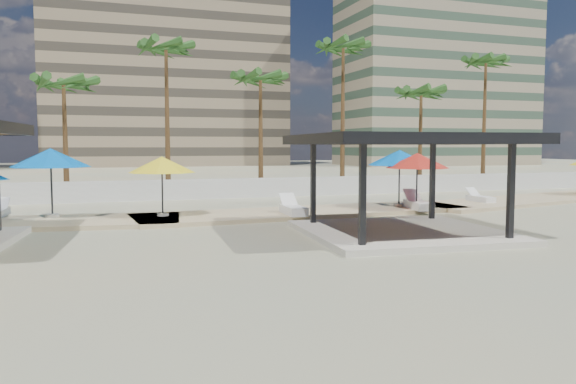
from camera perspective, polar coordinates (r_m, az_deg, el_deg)
name	(u,v)px	position (r m, az deg, el deg)	size (l,w,h in m)	color
ground	(327,240)	(19.08, 4.03, -4.89)	(200.00, 200.00, 0.00)	tan
promenade	(303,211)	(26.86, 1.57, -1.97)	(44.45, 7.97, 0.24)	#C6B284
boundary_wall	(224,189)	(34.21, -6.48, 0.34)	(56.00, 0.30, 1.20)	silver
building_mid	(166,79)	(96.63, -12.31, 11.17)	(38.00, 16.00, 30.40)	#847259
building_east	(437,63)	(101.02, 14.87, 12.54)	(32.00, 15.00, 36.40)	gray
pavilion_central	(403,175)	(20.23, 11.61, 1.66)	(7.60, 7.60, 3.58)	beige
umbrella_b	(162,165)	(24.56, -12.69, 2.71)	(3.52, 3.52, 2.55)	beige
umbrella_c	(417,161)	(27.24, 12.99, 3.10)	(3.72, 3.72, 2.67)	beige
umbrella_d	(400,158)	(28.31, 11.27, 3.41)	(3.67, 3.67, 2.80)	beige
umbrella_f	(51,158)	(25.54, -22.98, 3.20)	(3.60, 3.60, 2.90)	beige
lounger_b	(293,209)	(24.73, 0.51, -1.78)	(0.85, 2.30, 0.86)	white
lounger_c	(418,204)	(27.48, 13.07, -1.23)	(1.21, 2.45, 0.89)	white
lounger_d	(480,198)	(32.05, 18.92, -0.62)	(0.62, 1.88, 0.71)	white
palm_c	(64,88)	(35.61, -21.84, 9.79)	(3.00, 3.00, 7.62)	brown
palm_d	(166,54)	(36.93, -12.29, 13.52)	(3.00, 3.00, 10.13)	brown
palm_e	(260,83)	(37.41, -2.81, 10.99)	(3.00, 3.00, 8.40)	brown
palm_f	(343,54)	(39.97, 5.63, 13.80)	(3.00, 3.00, 10.78)	brown
palm_g	(421,97)	(42.12, 13.38, 9.41)	(3.00, 3.00, 7.82)	brown
palm_h	(486,67)	(46.31, 19.45, 11.88)	(3.00, 3.00, 10.42)	brown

